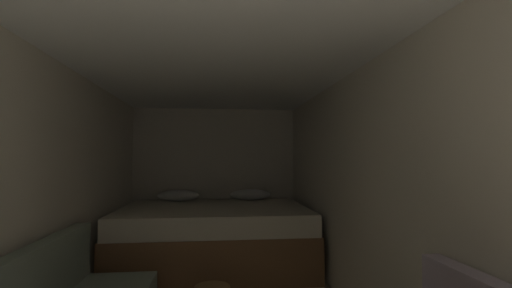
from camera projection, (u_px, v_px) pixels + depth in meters
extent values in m
cube|color=beige|center=(215.00, 178.00, 5.38)|extent=(2.56, 0.05, 2.14)
cube|color=beige|center=(34.00, 200.00, 2.46)|extent=(0.05, 5.55, 2.14)
cube|color=beige|center=(374.00, 196.00, 2.74)|extent=(0.05, 5.55, 2.14)
cube|color=white|center=(214.00, 53.00, 2.65)|extent=(2.56, 5.55, 0.05)
cube|color=brown|center=(214.00, 246.00, 4.41)|extent=(2.34, 1.72, 0.51)
cube|color=beige|center=(214.00, 216.00, 4.43)|extent=(2.30, 1.68, 0.24)
ellipsoid|color=white|center=(178.00, 195.00, 5.04)|extent=(0.60, 0.29, 0.16)
ellipsoid|color=white|center=(250.00, 195.00, 5.16)|extent=(0.60, 0.29, 0.16)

